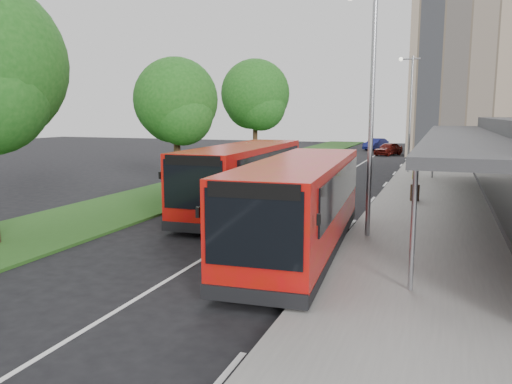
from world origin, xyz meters
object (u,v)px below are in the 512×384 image
tree_far (255,98)px  car_far (376,144)px  lamp_post_near (369,98)px  lamp_post_far (409,107)px  bollard (414,170)px  car_near (388,149)px  tree_mid (176,106)px  litter_bin (415,193)px  bus_second (244,178)px  bus_main (301,205)px

tree_far → car_far: tree_far is taller
lamp_post_near → lamp_post_far: same height
lamp_post_far → bollard: size_ratio=7.05×
tree_far → car_near: size_ratio=2.15×
tree_far → lamp_post_far: tree_far is taller
tree_mid → litter_bin: size_ratio=9.32×
lamp_post_near → car_far: bearing=96.7°
litter_bin → car_near: size_ratio=0.20×
tree_mid → lamp_post_near: 13.17m
lamp_post_far → lamp_post_near: bearing=-90.0°
bollard → lamp_post_far: bearing=100.2°
bus_second → litter_bin: bus_second is taller
bus_second → lamp_post_far: bearing=69.4°
tree_mid → lamp_post_far: 17.07m
litter_bin → car_near: (-4.09, 28.30, 0.12)m
car_far → bus_second: bearing=-72.0°
tree_mid → car_far: (6.06, 36.22, -3.97)m
car_near → car_far: car_far is taller
lamp_post_near → bus_second: bearing=151.6°
tree_mid → bus_main: tree_mid is taller
tree_mid → tree_far: tree_far is taller
tree_far → car_near: (8.24, 16.91, -4.70)m
tree_mid → tree_far: 12.02m
lamp_post_near → bus_main: bearing=-125.7°
tree_far → litter_bin: 17.47m
litter_bin → lamp_post_far: bearing=95.6°
bus_second → car_near: 33.03m
lamp_post_near → bus_second: 7.19m
bollard → tree_mid: bearing=-143.0°
tree_far → lamp_post_near: bearing=-59.7°
bollard → car_near: bearing=100.2°
lamp_post_near → litter_bin: size_ratio=10.36×
tree_mid → tree_far: bearing=90.0°
tree_far → bus_main: bearing=-66.0°
tree_far → litter_bin: size_ratio=10.74×
tree_far → litter_bin: bearing=-42.7°
litter_bin → car_far: 36.17m
lamp_post_near → car_far: 43.76m
tree_far → bus_second: 17.35m
tree_mid → bus_main: 13.68m
bus_main → bus_second: 6.67m
tree_far → lamp_post_far: (11.13, 0.95, -0.64)m
lamp_post_far → litter_bin: lamp_post_far is taller
lamp_post_near → car_far: (-5.06, 43.28, -4.04)m
tree_far → bollard: (11.85, -3.07, -4.64)m
lamp_post_near → bus_main: size_ratio=0.78×
bus_second → car_near: bearing=83.1°
tree_mid → car_near: 30.32m
bus_second → bollard: bearing=61.6°
car_near → lamp_post_far: bearing=-56.9°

